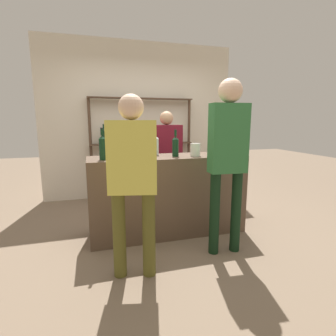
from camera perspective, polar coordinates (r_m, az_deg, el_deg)
name	(u,v)px	position (r m, az deg, el deg)	size (l,w,h in m)	color
ground_plane	(168,232)	(3.47, 0.00, -13.73)	(16.00, 16.00, 0.00)	#7A6651
bar_counter	(168,195)	(3.30, 0.00, -5.90)	(1.92, 0.54, 0.99)	brown
back_wall	(140,121)	(4.99, -6.10, 10.12)	(3.52, 0.12, 2.80)	beige
back_shelf	(143,133)	(4.82, -5.52, 7.50)	(1.87, 0.18, 1.81)	#4C3828
counter_bottle_0	(130,147)	(3.03, -8.19, 4.59)	(0.08, 0.08, 0.33)	brown
counter_bottle_1	(175,146)	(3.15, 1.63, 4.84)	(0.08, 0.08, 0.32)	black
counter_bottle_2	(155,144)	(3.30, -2.79, 5.15)	(0.09, 0.09, 0.34)	silver
counter_bottle_3	(135,146)	(3.16, -7.17, 4.84)	(0.08, 0.08, 0.33)	#0F1956
counter_bottle_4	(102,147)	(2.96, -14.09, 4.42)	(0.07, 0.07, 0.35)	black
wine_glass	(124,149)	(2.93, -9.66, 4.03)	(0.08, 0.08, 0.16)	silver
ice_bucket	(215,145)	(3.53, 10.22, 5.05)	(0.21, 0.21, 0.23)	#B2B2B7
cork_jar	(195,150)	(3.21, 5.96, 3.96)	(0.12, 0.12, 0.16)	silver
customer_right	(228,151)	(2.75, 12.90, 3.72)	(0.39, 0.24, 1.82)	black
server_behind_counter	(167,154)	(4.04, -0.32, 2.99)	(0.46, 0.22, 1.55)	black
customer_left	(133,173)	(2.29, -7.71, -1.15)	(0.45, 0.27, 1.63)	brown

